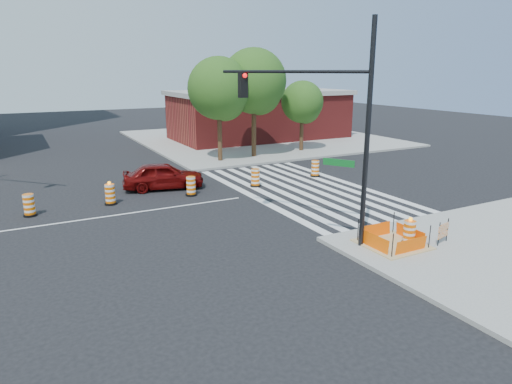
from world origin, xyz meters
TOP-DOWN VIEW (x-y plane):
  - ground at (0.00, 0.00)m, footprint 120.00×120.00m
  - sidewalk_ne at (18.00, 18.00)m, footprint 22.00×22.00m
  - crosswalk_east at (10.95, 0.00)m, footprint 6.75×13.50m
  - lane_centerline at (0.00, 0.00)m, footprint 14.00×0.12m
  - excavation_pit at (9.00, -9.00)m, footprint 2.20×2.20m
  - brick_storefront at (18.00, 18.00)m, footprint 16.50×8.50m
  - red_coupe at (4.12, 3.67)m, footprint 4.70×2.70m
  - signal_pole_se at (7.08, -7.01)m, footprint 3.27×5.29m
  - pit_drum at (9.54, -9.27)m, footprint 0.55×0.55m
  - barricade at (10.78, -9.76)m, footprint 0.75×0.24m
  - tree_north_c at (10.05, 9.24)m, footprint 4.36×4.36m
  - tree_north_d at (12.99, 9.59)m, footprint 4.74×4.74m
  - tree_north_e at (17.63, 10.14)m, footprint 3.38×3.34m
  - median_drum_2 at (-2.74, 1.73)m, footprint 0.60×0.60m
  - median_drum_3 at (0.88, 1.91)m, footprint 0.60×0.60m
  - median_drum_4 at (4.99, 1.60)m, footprint 0.60×0.60m
  - median_drum_5 at (8.90, 1.71)m, footprint 0.60×0.60m
  - median_drum_6 at (13.39, 2.20)m, footprint 0.60×0.60m

SIDE VIEW (x-z plane):
  - ground at x=0.00m, z-range 0.00..0.00m
  - lane_centerline at x=0.00m, z-range 0.00..0.01m
  - crosswalk_east at x=10.95m, z-range 0.00..0.01m
  - sidewalk_ne at x=18.00m, z-range 0.00..0.15m
  - excavation_pit at x=9.00m, z-range -0.23..0.67m
  - median_drum_2 at x=-2.74m, z-range -0.03..0.99m
  - median_drum_4 at x=4.99m, z-range -0.03..0.99m
  - median_drum_5 at x=8.90m, z-range -0.03..0.99m
  - median_drum_6 at x=13.39m, z-range -0.03..0.99m
  - median_drum_3 at x=0.88m, z-range -0.10..1.08m
  - pit_drum at x=9.54m, z-range 0.06..1.14m
  - barricade at x=10.78m, z-range 0.20..1.10m
  - red_coupe at x=4.12m, z-range 0.00..1.51m
  - brick_storefront at x=18.00m, z-range 0.02..4.62m
  - tree_north_e at x=17.63m, z-range 0.97..6.66m
  - signal_pole_se at x=7.08m, z-range 0.91..8.97m
  - tree_north_c at x=10.05m, z-range 1.27..8.68m
  - tree_north_d at x=12.99m, z-range 1.38..9.45m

